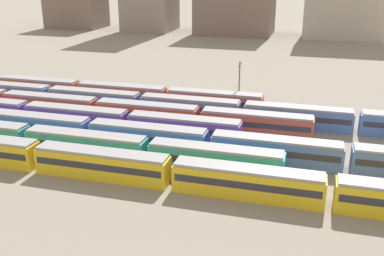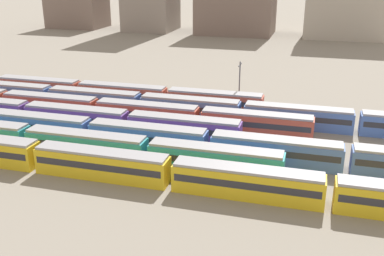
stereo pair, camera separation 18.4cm
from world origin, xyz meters
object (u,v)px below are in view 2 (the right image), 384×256
object	(u,v)px
train_track_1	(86,145)
train_track_4	(97,109)
catenary_pole_1	(239,82)
train_track_2	(148,137)
train_track_0	(171,172)
train_track_5	(190,108)
train_track_6	(122,94)
train_track_3	(76,117)

from	to	relation	value
train_track_1	train_track_4	xyz separation A→B (m)	(-6.16, 15.60, 0.00)
train_track_1	catenary_pole_1	distance (m)	33.66
train_track_2	catenary_pole_1	size ratio (longest dim) A/B	10.35
train_track_4	catenary_pole_1	world-z (taller)	catenary_pole_1
train_track_0	train_track_5	distance (m)	26.47
train_track_5	train_track_6	xyz separation A→B (m)	(-15.50, 5.20, -0.00)
train_track_0	catenary_pole_1	bearing A→B (deg)	85.93
train_track_1	train_track_0	bearing A→B (deg)	-19.72
train_track_0	train_track_6	xyz separation A→B (m)	(-20.48, 31.20, -0.00)
train_track_3	train_track_4	distance (m)	5.34
train_track_1	train_track_2	world-z (taller)	same
train_track_1	train_track_2	distance (m)	9.03
train_track_2	catenary_pole_1	world-z (taller)	catenary_pole_1
train_track_5	train_track_1	bearing A→B (deg)	-114.61
train_track_2	catenary_pole_1	bearing A→B (deg)	68.07
catenary_pole_1	train_track_5	bearing A→B (deg)	-132.39
train_track_5	train_track_6	distance (m)	16.35
train_track_1	train_track_2	size ratio (longest dim) A/B	0.60
train_track_0	train_track_1	xyz separation A→B (m)	(-14.51, 5.20, -0.00)
train_track_3	train_track_5	distance (m)	19.85
train_track_2	train_track_6	xyz separation A→B (m)	(-13.36, 20.80, -0.00)
train_track_1	train_track_6	distance (m)	26.68
train_track_6	train_track_2	bearing A→B (deg)	-57.28
train_track_1	train_track_4	distance (m)	16.77
train_track_3	train_track_4	world-z (taller)	same
train_track_3	train_track_0	bearing A→B (deg)	-35.48
train_track_6	catenary_pole_1	world-z (taller)	catenary_pole_1
train_track_5	train_track_4	bearing A→B (deg)	-161.65
train_track_0	train_track_6	world-z (taller)	same
train_track_5	train_track_3	bearing A→B (deg)	-148.41
train_track_2	train_track_3	world-z (taller)	same
catenary_pole_1	train_track_2	bearing A→B (deg)	-111.93
train_track_2	train_track_6	world-z (taller)	same
train_track_2	train_track_5	xyz separation A→B (m)	(2.14, 15.60, 0.00)
train_track_4	catenary_pole_1	distance (m)	26.84
train_track_4	train_track_6	size ratio (longest dim) A/B	1.34
train_track_1	train_track_3	xyz separation A→B (m)	(-7.38, 10.40, 0.00)
train_track_0	catenary_pole_1	distance (m)	34.35
train_track_0	train_track_2	bearing A→B (deg)	124.39
train_track_4	train_track_3	bearing A→B (deg)	-103.30
train_track_1	train_track_5	xyz separation A→B (m)	(9.53, 20.80, 0.00)
train_track_3	catenary_pole_1	world-z (taller)	catenary_pole_1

